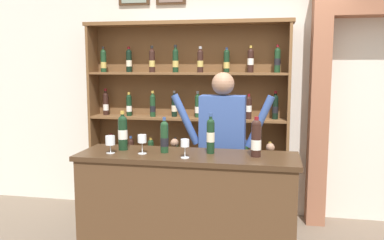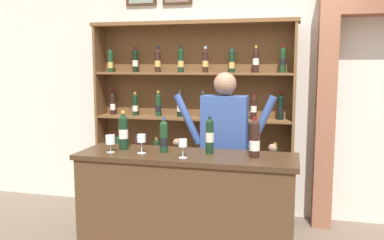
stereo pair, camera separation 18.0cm
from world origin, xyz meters
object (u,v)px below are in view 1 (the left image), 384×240
object	(u,v)px
wine_shelf	(188,116)
tasting_bottle_vin_santo	(164,137)
wine_glass_center	(185,144)
tasting_counter	(187,214)
tasting_bottle_prosecco	(123,132)
tasting_bottle_chianti	(211,135)
tasting_bottle_bianco	(256,138)
wine_glass_spare	(142,140)
shopkeeper	(222,140)
wine_glass_left	(110,141)

from	to	relation	value
wine_shelf	tasting_bottle_vin_santo	world-z (taller)	wine_shelf
wine_glass_center	wine_shelf	bearing A→B (deg)	100.92
wine_shelf	tasting_counter	xyz separation A→B (m)	(0.27, -1.33, -0.66)
tasting_bottle_prosecco	tasting_bottle_chianti	xyz separation A→B (m)	(0.76, 0.01, -0.00)
tasting_bottle_bianco	wine_glass_spare	world-z (taller)	tasting_bottle_bianco
tasting_bottle_prosecco	tasting_bottle_vin_santo	distance (m)	0.38
shopkeeper	tasting_bottle_prosecco	distance (m)	0.96
tasting_bottle_bianco	wine_glass_spare	bearing A→B (deg)	-175.29
shopkeeper	tasting_bottle_vin_santo	distance (m)	0.70
wine_glass_spare	tasting_bottle_chianti	bearing A→B (deg)	12.83
shopkeeper	wine_glass_center	xyz separation A→B (m)	(-0.21, -0.71, 0.09)
wine_glass_spare	wine_glass_left	world-z (taller)	wine_glass_spare
wine_shelf	tasting_bottle_prosecco	distance (m)	1.30
shopkeeper	tasting_bottle_bianco	distance (m)	0.66
tasting_counter	tasting_bottle_chianti	world-z (taller)	tasting_bottle_chianti
tasting_bottle_bianco	wine_glass_left	bearing A→B (deg)	-174.95
tasting_bottle_chianti	wine_glass_left	world-z (taller)	tasting_bottle_chianti
tasting_bottle_chianti	tasting_bottle_bianco	bearing A→B (deg)	-7.50
tasting_bottle_chianti	tasting_bottle_vin_santo	bearing A→B (deg)	-173.52
shopkeeper	wine_glass_spare	size ratio (longest dim) A/B	10.56
wine_glass_left	tasting_bottle_bianco	bearing A→B (deg)	5.05
wine_shelf	tasting_bottle_bianco	distance (m)	1.55
wine_shelf	wine_glass_spare	size ratio (longest dim) A/B	14.53
tasting_counter	tasting_bottle_vin_santo	world-z (taller)	tasting_bottle_vin_santo
wine_glass_center	tasting_bottle_vin_santo	bearing A→B (deg)	142.07
wine_glass_spare	wine_glass_center	distance (m)	0.39
tasting_bottle_vin_santo	wine_glass_left	bearing A→B (deg)	-165.65
tasting_bottle_vin_santo	wine_shelf	bearing A→B (deg)	93.22
tasting_counter	wine_glass_center	bearing A→B (deg)	-85.01
wine_glass_center	tasting_bottle_bianco	bearing A→B (deg)	16.13
wine_glass_spare	wine_glass_center	world-z (taller)	wine_glass_spare
shopkeeper	wine_glass_spare	bearing A→B (deg)	-133.07
tasting_counter	wine_glass_spare	bearing A→B (deg)	-170.83
wine_shelf	tasting_bottle_bianco	size ratio (longest dim) A/B	7.23
wine_shelf	tasting_counter	size ratio (longest dim) A/B	1.28
tasting_bottle_prosecco	tasting_bottle_vin_santo	size ratio (longest dim) A/B	1.13
tasting_bottle_chianti	wine_glass_center	world-z (taller)	tasting_bottle_chianti
tasting_bottle_bianco	tasting_bottle_chianti	bearing A→B (deg)	172.50
wine_shelf	shopkeeper	size ratio (longest dim) A/B	1.38
shopkeeper	tasting_bottle_prosecco	size ratio (longest dim) A/B	4.99
wine_shelf	tasting_counter	world-z (taller)	wine_shelf
wine_shelf	wine_glass_left	distance (m)	1.46
tasting_bottle_chianti	wine_glass_center	distance (m)	0.27
tasting_bottle_vin_santo	wine_glass_left	size ratio (longest dim) A/B	2.03
wine_glass_spare	wine_glass_center	bearing A→B (deg)	-12.24
tasting_bottle_chianti	wine_glass_spare	bearing A→B (deg)	-167.17
wine_shelf	shopkeeper	distance (m)	0.91
tasting_bottle_chianti	tasting_bottle_bianco	world-z (taller)	tasting_bottle_chianti
wine_shelf	wine_glass_spare	world-z (taller)	wine_shelf
wine_shelf	wine_glass_spare	bearing A→B (deg)	-93.88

